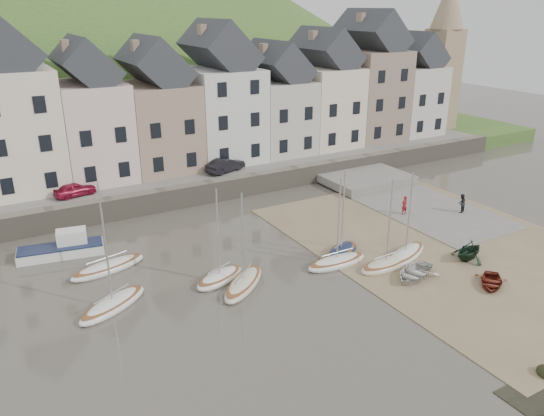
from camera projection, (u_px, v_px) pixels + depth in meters
ground at (320, 283)px, 32.62m from camera, size 160.00×160.00×0.00m
quay_land at (155, 154)px, 58.25m from camera, size 90.00×30.00×1.50m
quay_street at (194, 174)px, 48.66m from camera, size 70.00×7.00×0.10m
seawall at (210, 191)px, 46.06m from camera, size 70.00×1.20×1.80m
beach at (446, 245)px, 37.72m from camera, size 18.00×26.00×0.06m
slipway at (409, 202)px, 46.05m from camera, size 8.00×18.00×0.12m
hillside at (80, 231)px, 85.32m from camera, size 134.40×84.00×84.00m
townhouse_terrace at (194, 104)px, 50.24m from camera, size 61.05×8.00×13.93m
church_spire at (444, 50)px, 64.14m from camera, size 4.00×4.00×18.00m
sailboat_0 at (108, 267)px, 34.08m from camera, size 5.31×2.68×6.32m
sailboat_1 at (113, 304)px, 29.82m from camera, size 4.90×3.71×6.32m
sailboat_2 at (244, 283)px, 32.09m from camera, size 4.62×4.33×6.32m
sailboat_3 at (220, 277)px, 32.76m from camera, size 4.03×2.81×6.32m
sailboat_4 at (337, 262)px, 34.78m from camera, size 4.51×1.53×6.32m
sailboat_5 at (341, 252)px, 36.18m from camera, size 4.07×3.08×6.32m
sailboat_6 at (405, 255)px, 35.76m from camera, size 5.14×3.15×6.32m
sailboat_7 at (386, 264)px, 34.40m from camera, size 4.16×1.75×6.32m
motorboat_2 at (64, 247)px, 36.10m from camera, size 5.79×2.64×1.70m
rowboat_white at (414, 273)px, 33.02m from camera, size 4.01×3.42×0.70m
rowboat_green at (469, 250)px, 35.32m from camera, size 2.93×2.63×1.38m
rowboat_red at (491, 282)px, 32.09m from camera, size 3.29×3.16×0.56m
person_red at (404, 205)px, 42.87m from camera, size 0.57×0.38×1.55m
person_dark at (461, 203)px, 43.25m from camera, size 0.93×0.83×1.58m
car_left at (75, 189)px, 42.66m from camera, size 3.50×1.96×1.13m
car_right at (225, 165)px, 48.88m from camera, size 4.20×2.65×1.31m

